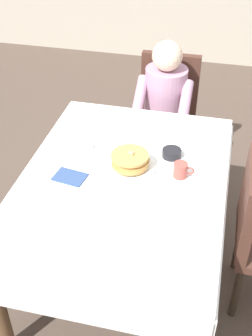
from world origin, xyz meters
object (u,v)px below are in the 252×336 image
plate_breakfast (131,167)px  syrup_pitcher (88,144)px  diner_person (164,102)px  chair_diner (167,108)px  spoon_near_edge (122,211)px  dining_table_main (123,191)px  cup_coffee (181,170)px  bowl_butter (172,153)px  fork_left_of_plate (97,165)px  breakfast_stack (130,160)px  knife_right_of_plate (164,175)px

plate_breakfast → syrup_pitcher: 0.31m
plate_breakfast → diner_person: bearing=87.4°
chair_diner → syrup_pitcher: size_ratio=11.63×
syrup_pitcher → spoon_near_edge: size_ratio=0.53×
dining_table_main → spoon_near_edge: size_ratio=10.16×
spoon_near_edge → cup_coffee: bearing=67.9°
bowl_butter → fork_left_of_plate: bowl_butter is taller
breakfast_stack → syrup_pitcher: bearing=156.0°
chair_diner → cup_coffee: chair_diner is taller
knife_right_of_plate → spoon_near_edge: (-0.15, -0.33, 0.00)m
chair_diner → spoon_near_edge: chair_diner is taller
spoon_near_edge → dining_table_main: bearing=116.0°
bowl_butter → syrup_pitcher: syrup_pitcher is taller
chair_diner → diner_person: bearing=90.0°
chair_diner → diner_person: diner_person is taller
chair_diner → diner_person: (-0.00, -0.16, 0.14)m
syrup_pitcher → fork_left_of_plate: bearing=-56.8°
dining_table_main → plate_breakfast: (0.02, 0.09, 0.10)m
chair_diner → bowl_butter: chair_diner is taller
cup_coffee → knife_right_of_plate: size_ratio=0.56×
syrup_pitcher → spoon_near_edge: syrup_pitcher is taller
plate_breakfast → cup_coffee: cup_coffee is taller
plate_breakfast → fork_left_of_plate: bearing=-174.0°
breakfast_stack → fork_left_of_plate: size_ratio=1.17×
cup_coffee → bowl_butter: cup_coffee is taller
diner_person → bowl_butter: bearing=102.1°
chair_diner → plate_breakfast: size_ratio=3.32×
chair_diner → syrup_pitcher: chair_diner is taller
syrup_pitcher → knife_right_of_plate: size_ratio=0.40×
dining_table_main → bowl_butter: bowl_butter is taller
plate_breakfast → spoon_near_edge: plate_breakfast is taller
chair_diner → cup_coffee: bearing=102.3°
fork_left_of_plate → diner_person: bearing=-16.2°
dining_table_main → plate_breakfast: bearing=76.5°
breakfast_stack → fork_left_of_plate: breakfast_stack is taller
syrup_pitcher → plate_breakfast: bearing=-23.3°
cup_coffee → breakfast_stack: bearing=179.1°
breakfast_stack → chair_diner: bearing=87.7°
cup_coffee → syrup_pitcher: cup_coffee is taller
diner_person → plate_breakfast: bearing=87.4°
cup_coffee → syrup_pitcher: 0.58m
fork_left_of_plate → syrup_pitcher: bearing=30.8°
plate_breakfast → syrup_pitcher: syrup_pitcher is taller
fork_left_of_plate → spoon_near_edge: size_ratio=1.20×
plate_breakfast → fork_left_of_plate: size_ratio=1.56×
dining_table_main → cup_coffee: size_ratio=13.49×
chair_diner → plate_breakfast: (-0.04, -1.07, 0.22)m
dining_table_main → diner_person: (0.06, 1.01, 0.02)m
knife_right_of_plate → spoon_near_edge: size_ratio=1.33×
dining_table_main → chair_diner: (0.06, 1.17, -0.12)m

